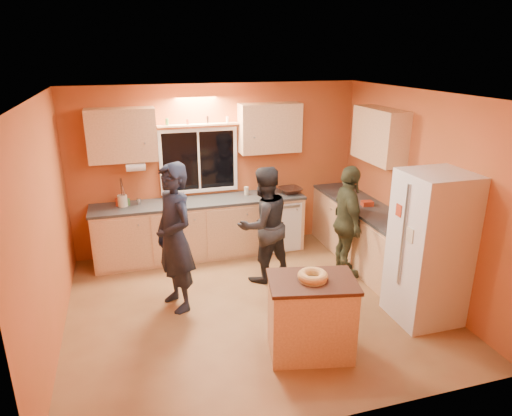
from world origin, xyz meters
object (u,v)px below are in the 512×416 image
object	(u,v)px
refrigerator	(430,248)
person_center	(264,225)
island	(311,316)
person_left	(175,238)
person_right	(348,222)

from	to	relation	value
refrigerator	person_center	distance (m)	2.14
island	person_left	size ratio (longest dim) A/B	0.54
person_right	person_left	bearing A→B (deg)	104.71
island	person_right	distance (m)	1.96
refrigerator	person_left	bearing A→B (deg)	158.92
island	person_right	xyz separation A→B (m)	(1.18, 1.53, 0.36)
person_left	person_center	xyz separation A→B (m)	(1.25, 0.40, -0.11)
island	person_left	bearing A→B (deg)	144.59
island	person_right	world-z (taller)	person_right
refrigerator	person_right	xyz separation A→B (m)	(-0.39, 1.27, -0.10)
person_right	island	bearing A→B (deg)	152.50
island	person_right	size ratio (longest dim) A/B	0.62
refrigerator	person_right	size ratio (longest dim) A/B	1.12
person_center	person_right	size ratio (longest dim) A/B	1.01
person_right	person_center	bearing A→B (deg)	89.74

